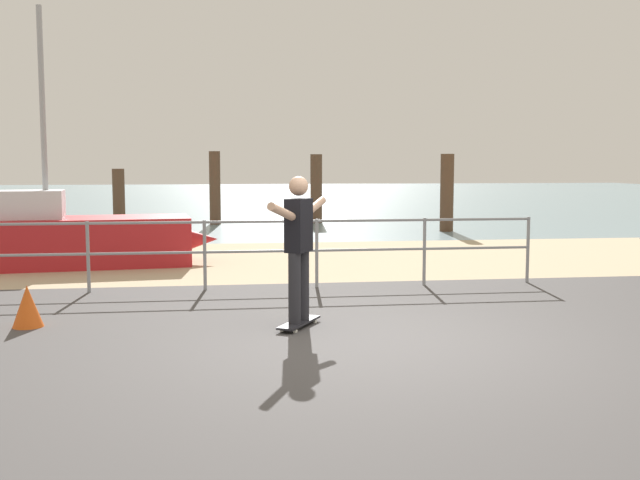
% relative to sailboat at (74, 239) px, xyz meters
% --- Properties ---
extents(ground_plane, '(24.00, 10.00, 0.04)m').
position_rel_sailboat_xyz_m(ground_plane, '(4.26, -7.49, -0.52)').
color(ground_plane, '#474444').
rests_on(ground_plane, ground).
extents(beach_strip, '(24.00, 6.00, 0.04)m').
position_rel_sailboat_xyz_m(beach_strip, '(4.26, 0.51, -0.52)').
color(beach_strip, tan).
rests_on(beach_strip, ground).
extents(sea_surface, '(72.00, 50.00, 0.04)m').
position_rel_sailboat_xyz_m(sea_surface, '(4.26, 28.51, -0.52)').
color(sea_surface, '#75939E').
rests_on(sea_surface, ground).
extents(railing_fence, '(10.01, 0.05, 1.05)m').
position_rel_sailboat_xyz_m(railing_fence, '(2.38, -2.89, 0.18)').
color(railing_fence, gray).
rests_on(railing_fence, ground).
extents(sailboat, '(5.04, 1.91, 4.61)m').
position_rel_sailboat_xyz_m(sailboat, '(0.00, 0.00, 0.00)').
color(sailboat, '#B21E23').
rests_on(sailboat, ground).
extents(skateboard, '(0.57, 0.79, 0.08)m').
position_rel_sailboat_xyz_m(skateboard, '(3.47, -5.58, -0.45)').
color(skateboard, black).
rests_on(skateboard, ground).
extents(skateboarder, '(0.80, 1.30, 1.65)m').
position_rel_sailboat_xyz_m(skateboarder, '(3.47, -5.58, 0.50)').
color(skateboarder, '#26262B').
rests_on(skateboarder, skateboard).
extents(groyne_post_0, '(0.40, 0.40, 1.70)m').
position_rel_sailboat_xyz_m(groyne_post_0, '(-0.64, 11.35, 0.33)').
color(groyne_post_0, '#513826').
rests_on(groyne_post_0, ground).
extents(groyne_post_1, '(0.34, 0.34, 2.24)m').
position_rel_sailboat_xyz_m(groyne_post_1, '(2.50, 9.17, 0.60)').
color(groyne_post_1, '#513826').
rests_on(groyne_post_1, ground).
extents(groyne_post_2, '(0.37, 0.37, 2.16)m').
position_rel_sailboat_xyz_m(groyne_post_2, '(5.64, 9.33, 0.56)').
color(groyne_post_2, '#513826').
rests_on(groyne_post_2, ground).
extents(groyne_post_3, '(0.37, 0.37, 2.13)m').
position_rel_sailboat_xyz_m(groyne_post_3, '(8.78, 5.86, 0.55)').
color(groyne_post_3, '#513826').
rests_on(groyne_post_3, ground).
extents(traffic_cone, '(0.36, 0.36, 0.50)m').
position_rel_sailboat_xyz_m(traffic_cone, '(0.41, -5.16, -0.27)').
color(traffic_cone, '#E55919').
rests_on(traffic_cone, ground).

